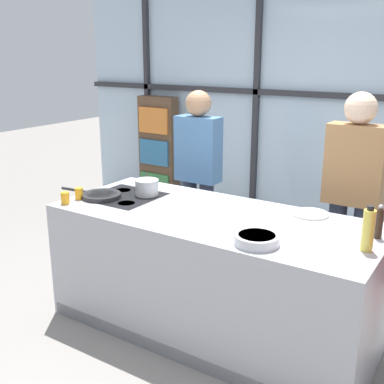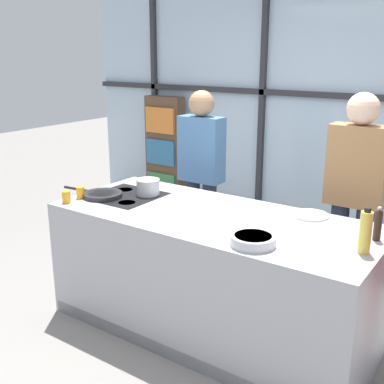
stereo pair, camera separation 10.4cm
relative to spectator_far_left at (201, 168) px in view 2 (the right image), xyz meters
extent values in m
plane|color=gray|center=(0.70, -0.91, -0.94)|extent=(18.00, 18.00, 0.00)
cube|color=silver|center=(0.70, 1.37, 0.46)|extent=(6.40, 0.04, 2.80)
cube|color=#2D2D33|center=(0.70, 1.32, 0.60)|extent=(6.40, 0.06, 0.06)
cube|color=#2D2D33|center=(-1.60, 1.32, 0.46)|extent=(0.06, 0.06, 2.80)
cube|color=#2D2D33|center=(-0.07, 1.32, 0.46)|extent=(0.06, 0.06, 2.80)
cube|color=brown|center=(-1.35, 1.19, -0.22)|extent=(0.51, 0.16, 1.44)
cube|color=#3D8447|center=(-1.35, 1.09, -0.63)|extent=(0.43, 0.03, 0.32)
cube|color=teal|center=(-1.35, 1.09, -0.20)|extent=(0.43, 0.03, 0.32)
cube|color=orange|center=(-1.35, 1.09, 0.21)|extent=(0.43, 0.03, 0.32)
cube|color=#A8AAB2|center=(0.70, -0.91, -0.50)|extent=(2.29, 0.97, 0.89)
cube|color=black|center=(-0.10, -0.91, -0.06)|extent=(0.52, 0.52, 0.01)
cube|color=black|center=(0.70, -1.38, -0.89)|extent=(2.24, 0.03, 0.10)
cylinder|color=#38383D|center=(-0.23, -1.04, -0.06)|extent=(0.13, 0.13, 0.01)
cylinder|color=#38383D|center=(0.02, -1.04, -0.06)|extent=(0.13, 0.13, 0.01)
cylinder|color=#38383D|center=(-0.23, -0.79, -0.06)|extent=(0.13, 0.13, 0.01)
cylinder|color=#38383D|center=(0.02, -0.79, -0.06)|extent=(0.13, 0.13, 0.01)
cylinder|color=#232838|center=(0.09, 0.00, -0.53)|extent=(0.13, 0.13, 0.82)
cylinder|color=#232838|center=(-0.09, 0.00, -0.53)|extent=(0.13, 0.13, 0.82)
cube|color=#4C7AAD|center=(0.00, 0.00, 0.18)|extent=(0.41, 0.19, 0.59)
sphere|color=tan|center=(0.00, 0.00, 0.59)|extent=(0.23, 0.23, 0.23)
cylinder|color=#232838|center=(1.50, 0.00, -0.52)|extent=(0.14, 0.14, 0.85)
cylinder|color=#232838|center=(1.30, 0.00, -0.52)|extent=(0.14, 0.14, 0.85)
cube|color=#A37547|center=(1.40, 0.00, 0.21)|extent=(0.43, 0.19, 0.61)
sphere|color=beige|center=(1.40, 0.00, 0.63)|extent=(0.24, 0.24, 0.24)
cylinder|color=#232326|center=(-0.23, -1.04, -0.04)|extent=(0.30, 0.30, 0.03)
cylinder|color=#B26B2D|center=(-0.23, -1.04, -0.03)|extent=(0.24, 0.24, 0.01)
cylinder|color=#232326|center=(-0.50, -1.06, -0.03)|extent=(0.24, 0.04, 0.02)
cylinder|color=silver|center=(0.02, -0.79, 0.01)|extent=(0.18, 0.18, 0.12)
cylinder|color=silver|center=(0.02, -0.79, 0.07)|extent=(0.19, 0.19, 0.01)
cylinder|color=black|center=(-0.09, -0.65, 0.05)|extent=(0.12, 0.14, 0.02)
cylinder|color=white|center=(1.26, -0.55, -0.05)|extent=(0.26, 0.26, 0.01)
cylinder|color=silver|center=(1.18, -1.23, -0.02)|extent=(0.27, 0.27, 0.06)
cylinder|color=#4C4C51|center=(1.18, -1.23, 0.00)|extent=(0.22, 0.22, 0.01)
cylinder|color=#E0CC4C|center=(1.74, -0.97, 0.07)|extent=(0.07, 0.07, 0.24)
cylinder|color=black|center=(1.74, -0.97, 0.20)|extent=(0.04, 0.04, 0.02)
cylinder|color=#332319|center=(1.75, -0.74, 0.04)|extent=(0.05, 0.05, 0.19)
sphere|color=#B2B2B7|center=(1.75, -0.74, 0.14)|extent=(0.03, 0.03, 0.03)
cylinder|color=orange|center=(-0.34, -1.30, -0.01)|extent=(0.06, 0.06, 0.09)
cylinder|color=orange|center=(-0.34, -1.16, -0.01)|extent=(0.06, 0.06, 0.09)
camera|label=1|loc=(2.29, -3.63, 1.04)|focal=45.00mm
camera|label=2|loc=(2.37, -3.57, 1.04)|focal=45.00mm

